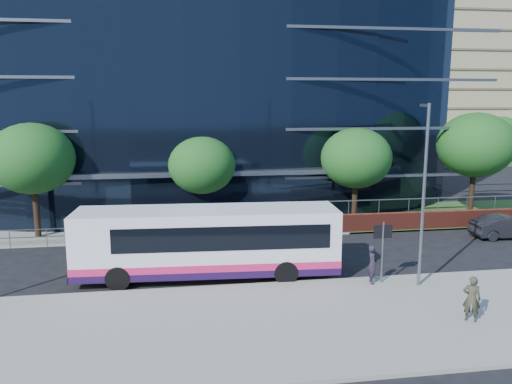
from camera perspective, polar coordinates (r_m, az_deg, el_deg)
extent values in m
plane|color=black|center=(23.87, 2.37, -9.81)|extent=(200.00, 200.00, 0.00)
cube|color=gray|center=(19.34, 5.30, -14.66)|extent=(80.00, 8.00, 0.15)
cube|color=gray|center=(22.93, 2.86, -10.48)|extent=(80.00, 0.25, 0.16)
cube|color=gold|center=(23.14, 2.76, -10.47)|extent=(80.00, 0.08, 0.01)
cube|color=gold|center=(23.27, 2.68, -10.34)|extent=(80.00, 0.08, 0.01)
cube|color=gray|center=(34.02, -11.24, -3.72)|extent=(50.00, 8.00, 0.10)
cube|color=black|center=(45.97, -8.39, 10.03)|extent=(38.00, 16.00, 16.00)
cube|color=#595E66|center=(31.80, -7.98, 2.11)|extent=(22.00, 1.20, 0.30)
cube|color=slate|center=(30.08, -15.44, -3.81)|extent=(24.00, 0.05, 0.05)
cube|color=slate|center=(30.19, -15.40, -4.63)|extent=(24.00, 0.05, 0.05)
cylinder|color=slate|center=(30.20, -15.40, -4.73)|extent=(0.04, 0.04, 1.10)
cube|color=#2D511E|center=(86.25, 16.35, 5.89)|extent=(60.00, 42.00, 4.00)
cube|color=tan|center=(88.27, 16.30, 15.75)|extent=(50.00, 12.00, 26.00)
cylinder|color=slate|center=(23.20, 14.23, -6.70)|extent=(0.08, 0.08, 2.80)
cube|color=black|center=(22.96, 14.31, -4.42)|extent=(0.85, 0.06, 0.60)
cylinder|color=black|center=(32.83, -23.79, -2.07)|extent=(0.36, 0.36, 3.30)
ellipsoid|color=#154B1A|center=(32.34, -24.21, 3.52)|extent=(4.95, 4.95, 4.21)
cylinder|color=black|center=(32.23, -6.10, -1.84)|extent=(0.36, 0.36, 2.86)
ellipsoid|color=#154B1A|center=(31.76, -6.20, 3.09)|extent=(4.29, 4.29, 3.65)
cylinder|color=black|center=(33.66, 11.20, -1.27)|extent=(0.36, 0.36, 3.08)
ellipsoid|color=#154B1A|center=(33.19, 11.38, 3.83)|extent=(4.62, 4.62, 3.93)
cylinder|color=black|center=(38.45, 23.42, -0.15)|extent=(0.36, 0.36, 3.52)
ellipsoid|color=#154B1A|center=(38.02, 23.79, 4.95)|extent=(5.28, 5.28, 4.49)
cylinder|color=black|center=(68.47, 15.86, 4.44)|extent=(0.36, 0.36, 3.08)
ellipsoid|color=#154B1A|center=(68.24, 15.99, 6.95)|extent=(4.62, 4.62, 3.93)
cylinder|color=black|center=(78.13, 26.02, 4.39)|extent=(0.36, 0.36, 2.86)
ellipsoid|color=#154B1A|center=(77.94, 26.18, 6.44)|extent=(4.29, 4.29, 3.65)
cylinder|color=slate|center=(22.69, 18.60, -0.55)|extent=(0.14, 0.14, 8.00)
cube|color=slate|center=(22.62, 18.77, 9.36)|extent=(0.15, 0.70, 0.12)
cube|color=white|center=(23.52, -5.56, -5.45)|extent=(12.22, 3.39, 2.91)
cube|color=#200D37|center=(23.91, -5.50, -8.43)|extent=(12.24, 3.44, 0.33)
cube|color=#D51F5E|center=(23.80, -5.51, -7.67)|extent=(12.24, 3.44, 0.33)
cube|color=black|center=(23.42, -3.95, -4.45)|extent=(9.81, 3.31, 1.10)
cube|color=black|center=(24.27, -20.12, -5.22)|extent=(0.21, 2.36, 1.70)
cube|color=black|center=(24.03, -20.29, -2.89)|extent=(0.22, 2.26, 0.44)
cube|color=yellow|center=(24.30, -20.23, -2.74)|extent=(0.10, 1.21, 0.24)
cube|color=black|center=(24.69, -19.90, -8.54)|extent=(0.24, 2.64, 0.26)
cylinder|color=black|center=(23.07, -15.50, -9.48)|extent=(1.12, 0.39, 1.10)
cylinder|color=black|center=(22.99, 3.43, -9.18)|extent=(1.12, 0.39, 1.10)
imported|color=black|center=(33.94, 26.77, -3.56)|extent=(4.33, 1.63, 1.41)
imported|color=#231D2C|center=(23.16, 13.14, -8.03)|extent=(0.49, 0.68, 1.77)
imported|color=#393828|center=(20.53, 23.43, -11.12)|extent=(0.76, 0.69, 1.74)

